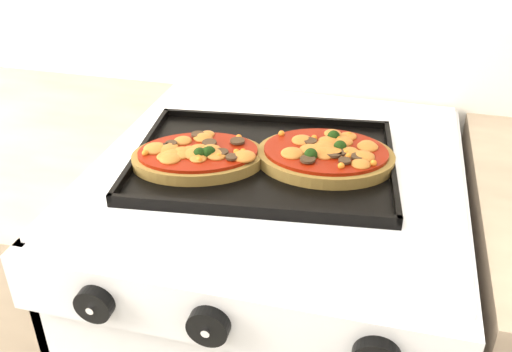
% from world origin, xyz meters
% --- Properties ---
extents(control_panel, '(0.60, 0.02, 0.09)m').
position_xyz_m(control_panel, '(-0.02, 1.39, 0.85)').
color(control_panel, silver).
rests_on(control_panel, stove).
extents(knob_left, '(0.05, 0.02, 0.05)m').
position_xyz_m(knob_left, '(-0.18, 1.37, 0.85)').
color(knob_left, black).
rests_on(knob_left, control_panel).
extents(knob_center, '(0.05, 0.02, 0.05)m').
position_xyz_m(knob_center, '(-0.03, 1.37, 0.85)').
color(knob_center, black).
rests_on(knob_center, control_panel).
extents(baking_tray, '(0.45, 0.35, 0.02)m').
position_xyz_m(baking_tray, '(-0.04, 1.68, 0.92)').
color(baking_tray, black).
rests_on(baking_tray, stove).
extents(pizza_left, '(0.25, 0.20, 0.03)m').
position_xyz_m(pizza_left, '(-0.13, 1.64, 0.94)').
color(pizza_left, brown).
rests_on(pizza_left, baking_tray).
extents(pizza_right, '(0.24, 0.19, 0.03)m').
position_xyz_m(pizza_right, '(0.06, 1.69, 0.94)').
color(pizza_right, brown).
rests_on(pizza_right, baking_tray).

